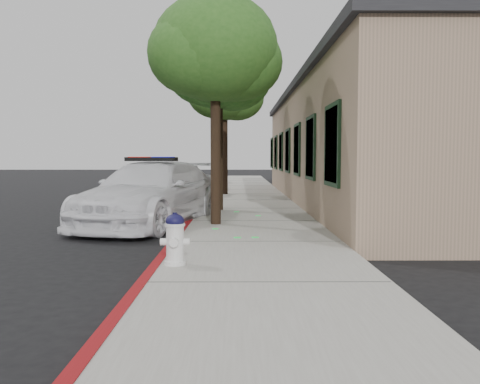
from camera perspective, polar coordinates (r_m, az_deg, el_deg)
name	(u,v)px	position (r m, az deg, el deg)	size (l,w,h in m)	color
ground	(170,249)	(9.33, -8.05, -6.54)	(120.00, 120.00, 0.00)	black
sidewalk	(252,224)	(12.20, 1.36, -3.66)	(3.20, 60.00, 0.15)	gray
red_curb	(189,224)	(12.26, -5.87, -3.62)	(0.14, 60.00, 0.16)	maroon
clapboard_building	(387,146)	(18.90, 16.54, 5.12)	(7.30, 20.89, 4.24)	#967A62
police_car	(152,193)	(12.59, -10.12, -0.16)	(3.67, 5.91, 1.72)	white
fire_hydrant	(175,239)	(7.26, -7.47, -5.32)	(0.43, 0.37, 0.76)	white
street_tree_near	(216,53)	(11.77, -2.81, 15.64)	(3.08, 2.87, 5.26)	black
street_tree_mid	(219,72)	(14.91, -2.38, 13.55)	(3.03, 2.80, 5.34)	black
street_tree_far	(225,93)	(21.09, -1.71, 11.30)	(3.19, 2.98, 5.63)	black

